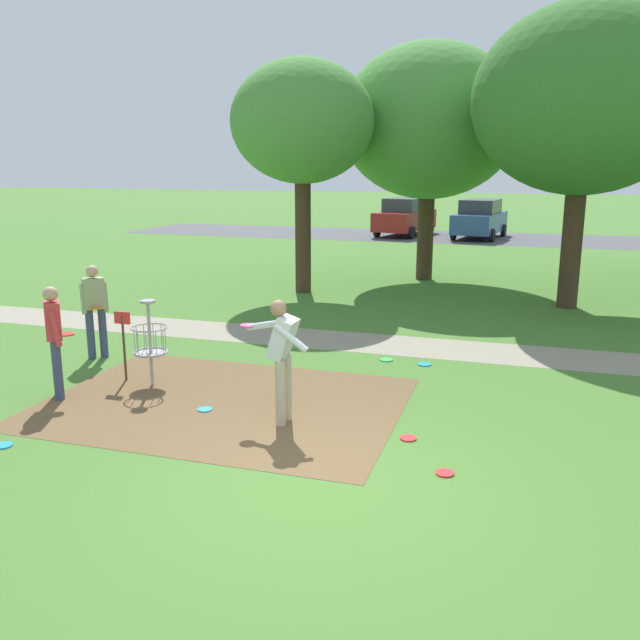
{
  "coord_description": "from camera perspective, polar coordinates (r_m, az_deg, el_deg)",
  "views": [
    {
      "loc": [
        2.08,
        -6.49,
        3.45
      ],
      "look_at": [
        -1.04,
        3.52,
        1.0
      ],
      "focal_mm": 37.38,
      "sensor_mm": 36.0,
      "label": 1
    }
  ],
  "objects": [
    {
      "name": "frisbee_by_tee",
      "position": [
        9.4,
        -25.47,
        -9.67
      ],
      "size": [
        0.22,
        0.22,
        0.02
      ],
      "primitive_type": "cylinder",
      "color": "#1E93DB",
      "rests_on": "ground"
    },
    {
      "name": "frisbee_scattered_a",
      "position": [
        12.12,
        5.7,
        -3.4
      ],
      "size": [
        0.24,
        0.24,
        0.02
      ],
      "primitive_type": "cylinder",
      "color": "green",
      "rests_on": "ground"
    },
    {
      "name": "tree_near_right",
      "position": [
        17.36,
        21.67,
        17.08
      ],
      "size": [
        5.16,
        5.16,
        7.12
      ],
      "color": "#422D1E",
      "rests_on": "ground"
    },
    {
      "name": "player_throwing",
      "position": [
        8.95,
        -3.28,
        -2.84
      ],
      "size": [
        1.1,
        0.5,
        1.71
      ],
      "color": "tan",
      "rests_on": "ground"
    },
    {
      "name": "parked_car_center_left",
      "position": [
        33.07,
        13.52,
        8.41
      ],
      "size": [
        2.45,
        4.43,
        1.84
      ],
      "color": "#2D4784",
      "rests_on": "ground"
    },
    {
      "name": "frisbee_far_right",
      "position": [
        11.93,
        8.92,
        -3.76
      ],
      "size": [
        0.24,
        0.24,
        0.02
      ],
      "primitive_type": "cylinder",
      "color": "#1E93DB",
      "rests_on": "ground"
    },
    {
      "name": "gravel_path",
      "position": [
        13.11,
        7.56,
        -2.21
      ],
      "size": [
        40.0,
        1.48,
        0.0
      ],
      "primitive_type": "cube",
      "color": "gray",
      "rests_on": "ground"
    },
    {
      "name": "player_waiting_left",
      "position": [
        12.65,
        -18.73,
        1.14
      ],
      "size": [
        0.45,
        0.45,
        1.71
      ],
      "color": "#384260",
      "rests_on": "ground"
    },
    {
      "name": "disc_golf_basket",
      "position": [
        10.9,
        -14.6,
        -1.6
      ],
      "size": [
        0.98,
        0.58,
        1.39
      ],
      "color": "#9E9EA3",
      "rests_on": "ground"
    },
    {
      "name": "frisbee_far_left",
      "position": [
        9.82,
        -9.84,
        -7.56
      ],
      "size": [
        0.21,
        0.21,
        0.02
      ],
      "primitive_type": "cylinder",
      "color": "#1E93DB",
      "rests_on": "ground"
    },
    {
      "name": "ground_plane",
      "position": [
        7.64,
        -0.42,
        -13.69
      ],
      "size": [
        160.0,
        160.0,
        0.0
      ],
      "primitive_type": "plane",
      "color": "#47752D"
    },
    {
      "name": "parking_lot_strip",
      "position": [
        33.26,
        13.72,
        6.84
      ],
      "size": [
        36.0,
        6.0,
        0.01
      ],
      "primitive_type": "cube",
      "color": "#4C4C51",
      "rests_on": "ground"
    },
    {
      "name": "dirt_tee_pad",
      "position": [
        10.07,
        -8.26,
        -6.99
      ],
      "size": [
        5.23,
        3.9,
        0.01
      ],
      "primitive_type": "cube",
      "color": "brown",
      "rests_on": "ground"
    },
    {
      "name": "tree_mid_right",
      "position": [
        18.27,
        -1.52,
        16.51
      ],
      "size": [
        3.8,
        3.8,
        6.17
      ],
      "color": "#422D1E",
      "rests_on": "ground"
    },
    {
      "name": "tree_far_left",
      "position": [
        20.64,
        9.34,
        16.38
      ],
      "size": [
        5.29,
        5.29,
        6.93
      ],
      "color": "#422D1E",
      "rests_on": "ground"
    },
    {
      "name": "frisbee_mid_grass",
      "position": [
        8.79,
        7.55,
        -10.0
      ],
      "size": [
        0.22,
        0.22,
        0.02
      ],
      "primitive_type": "cylinder",
      "color": "red",
      "rests_on": "ground"
    },
    {
      "name": "player_foreground_watching",
      "position": [
        10.67,
        -21.78,
        -1.25
      ],
      "size": [
        0.45,
        0.46,
        1.71
      ],
      "color": "#384260",
      "rests_on": "ground"
    },
    {
      "name": "frisbee_near_basket",
      "position": [
        7.94,
        10.63,
        -12.75
      ],
      "size": [
        0.21,
        0.21,
        0.02
      ],
      "primitive_type": "cylinder",
      "color": "red",
      "rests_on": "ground"
    },
    {
      "name": "parked_car_leftmost",
      "position": [
        33.74,
        7.27,
        8.75
      ],
      "size": [
        2.63,
        4.48,
        1.84
      ],
      "color": "maroon",
      "rests_on": "ground"
    }
  ]
}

